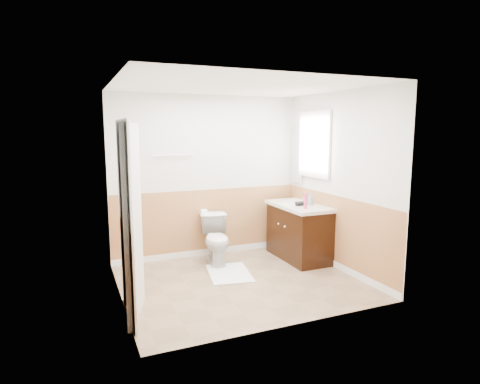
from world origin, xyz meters
name	(u,v)px	position (x,y,z in m)	size (l,w,h in m)	color
floor	(240,282)	(0.00, 0.00, 0.00)	(3.00, 3.00, 0.00)	#8C7051
ceiling	(240,86)	(0.00, 0.00, 2.50)	(3.00, 3.00, 0.00)	white
wall_back	(208,177)	(0.00, 1.30, 1.25)	(3.00, 3.00, 0.00)	silver
wall_front	(293,205)	(0.00, -1.30, 1.25)	(3.00, 3.00, 0.00)	silver
wall_left	(117,195)	(-1.50, 0.00, 1.25)	(3.00, 3.00, 0.00)	silver
wall_right	(338,182)	(1.50, 0.00, 1.25)	(3.00, 3.00, 0.00)	silver
wainscot_back	(209,224)	(0.00, 1.29, 0.50)	(3.00, 3.00, 0.00)	#C37F4E
wainscot_front	(291,278)	(0.00, -1.29, 0.50)	(3.00, 3.00, 0.00)	#C37F4E
wainscot_left	(121,259)	(-1.49, 0.00, 0.50)	(2.60, 2.60, 0.00)	#C37F4E
wainscot_right	(336,233)	(1.49, 0.00, 0.50)	(2.60, 2.60, 0.00)	#C37F4E
toilet	(216,240)	(-0.03, 0.84, 0.36)	(0.40, 0.71, 0.72)	white
bath_mat	(229,273)	(-0.03, 0.33, 0.01)	(0.55, 0.80, 0.02)	silver
vanity_cabinet	(299,233)	(1.21, 0.56, 0.40)	(0.55, 1.10, 0.80)	black
vanity_knob_left	(285,227)	(0.91, 0.46, 0.55)	(0.03, 0.03, 0.03)	silver
vanity_knob_right	(278,224)	(0.91, 0.66, 0.55)	(0.03, 0.03, 0.03)	silver
countertop	(299,206)	(1.20, 0.56, 0.83)	(0.60, 1.15, 0.05)	silver
sink_basin	(294,202)	(1.21, 0.71, 0.86)	(0.36, 0.36, 0.02)	white
faucet	(304,198)	(1.39, 0.71, 0.92)	(0.02, 0.02, 0.14)	#B5B6BC
lotion_bottle	(306,201)	(1.11, 0.23, 0.96)	(0.05, 0.05, 0.22)	#D43666
soap_dispenser	(310,199)	(1.33, 0.45, 0.95)	(0.09, 0.09, 0.19)	#919BA3
hair_dryer_body	(300,203)	(1.16, 0.46, 0.89)	(0.07, 0.07, 0.14)	black
hair_dryer_handle	(297,205)	(1.13, 0.49, 0.86)	(0.03, 0.03, 0.07)	black
mirror_panel	(297,156)	(1.48, 1.10, 1.55)	(0.02, 0.35, 0.90)	silver
window_frame	(314,145)	(1.47, 0.59, 1.75)	(0.04, 0.80, 1.00)	white
window_glass	(315,145)	(1.49, 0.59, 1.75)	(0.01, 0.70, 0.90)	white
door	(133,222)	(-1.40, -0.45, 1.02)	(0.05, 0.80, 2.04)	white
door_frame	(126,222)	(-1.48, -0.45, 1.03)	(0.02, 0.92, 2.10)	white
door_knob	(135,222)	(-1.34, -0.12, 0.95)	(0.06, 0.06, 0.06)	silver
towel_bar	(173,155)	(-0.55, 1.25, 1.60)	(0.02, 0.02, 0.62)	silver
tp_holder_bar	(204,213)	(-0.10, 1.23, 0.70)	(0.02, 0.02, 0.14)	silver
tp_roll	(204,213)	(-0.10, 1.23, 0.70)	(0.11, 0.11, 0.10)	white
tp_sheet	(204,220)	(-0.10, 1.23, 0.59)	(0.10, 0.01, 0.16)	white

